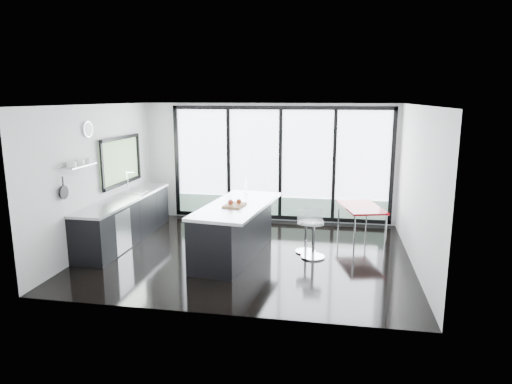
% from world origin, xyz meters
% --- Properties ---
extents(floor, '(6.00, 5.00, 0.00)m').
position_xyz_m(floor, '(0.00, 0.00, 0.00)').
color(floor, black).
rests_on(floor, ground).
extents(ceiling, '(6.00, 5.00, 0.00)m').
position_xyz_m(ceiling, '(0.00, 0.00, 2.80)').
color(ceiling, white).
rests_on(ceiling, wall_back).
extents(wall_back, '(6.00, 0.09, 2.80)m').
position_xyz_m(wall_back, '(0.27, 2.47, 1.27)').
color(wall_back, silver).
rests_on(wall_back, ground).
extents(wall_front, '(6.00, 0.00, 2.80)m').
position_xyz_m(wall_front, '(0.00, -2.50, 1.40)').
color(wall_front, silver).
rests_on(wall_front, ground).
extents(wall_left, '(0.26, 5.00, 2.80)m').
position_xyz_m(wall_left, '(-2.97, 0.27, 1.56)').
color(wall_left, silver).
rests_on(wall_left, ground).
extents(wall_right, '(0.00, 5.00, 2.80)m').
position_xyz_m(wall_right, '(3.00, 0.00, 1.40)').
color(wall_right, silver).
rests_on(wall_right, ground).
extents(counter_cabinets, '(0.69, 3.24, 1.36)m').
position_xyz_m(counter_cabinets, '(-2.67, 0.40, 0.46)').
color(counter_cabinets, black).
rests_on(counter_cabinets, floor).
extents(island, '(1.34, 2.58, 1.31)m').
position_xyz_m(island, '(-0.25, -0.14, 0.51)').
color(island, black).
rests_on(island, floor).
extents(bar_stool_near, '(0.47, 0.47, 0.70)m').
position_xyz_m(bar_stool_near, '(1.23, 0.01, 0.35)').
color(bar_stool_near, silver).
rests_on(bar_stool_near, floor).
extents(bar_stool_far, '(0.47, 0.47, 0.62)m').
position_xyz_m(bar_stool_far, '(1.07, 0.29, 0.31)').
color(bar_stool_far, silver).
rests_on(bar_stool_far, floor).
extents(red_table, '(1.05, 1.44, 0.69)m').
position_xyz_m(red_table, '(2.16, 1.42, 0.35)').
color(red_table, '#7C0005').
rests_on(red_table, floor).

